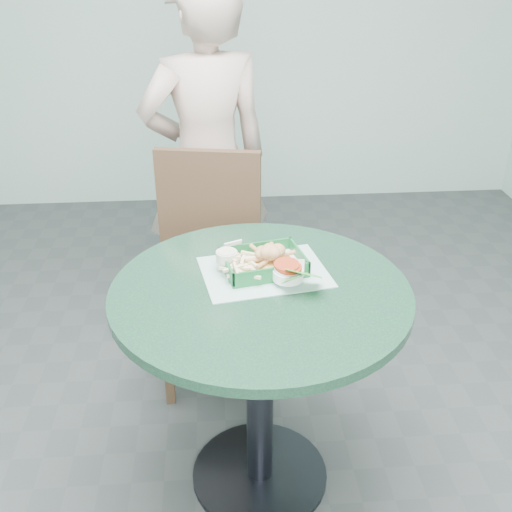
{
  "coord_description": "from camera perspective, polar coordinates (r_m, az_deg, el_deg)",
  "views": [
    {
      "loc": [
        -0.13,
        -1.47,
        1.67
      ],
      "look_at": [
        -0.01,
        0.1,
        0.82
      ],
      "focal_mm": 42.0,
      "sensor_mm": 36.0,
      "label": 1
    }
  ],
  "objects": [
    {
      "name": "sauce_ramekin",
      "position": [
        1.82,
        -2.72,
        -0.19
      ],
      "size": [
        0.06,
        0.06,
        0.04
      ],
      "rotation": [
        0.0,
        0.0,
        -0.27
      ],
      "color": "silver",
      "rests_on": "food_basket"
    },
    {
      "name": "placemat",
      "position": [
        1.82,
        0.79,
        -2.08
      ],
      "size": [
        0.41,
        0.34,
        0.0
      ],
      "primitive_type": "cube",
      "rotation": [
        0.0,
        0.0,
        0.17
      ],
      "color": "#98C1B8",
      "rests_on": "cafe_table"
    },
    {
      "name": "dining_chair",
      "position": [
        2.43,
        -4.34,
        0.3
      ],
      "size": [
        0.42,
        0.42,
        0.93
      ],
      "rotation": [
        0.0,
        0.0,
        -0.18
      ],
      "color": "#3C271A",
      "rests_on": "floor"
    },
    {
      "name": "floor",
      "position": [
        2.23,
        0.35,
        -20.16
      ],
      "size": [
        4.0,
        5.0,
        0.02
      ],
      "primitive_type": "cube",
      "color": "#303335",
      "rests_on": "ground"
    },
    {
      "name": "fries_pile",
      "position": [
        1.79,
        -1.7,
        -1.22
      ],
      "size": [
        0.13,
        0.14,
        0.04
      ],
      "primitive_type": null,
      "rotation": [
        0.0,
        0.0,
        -0.31
      ],
      "color": "beige",
      "rests_on": "food_basket"
    },
    {
      "name": "cafe_table",
      "position": [
        1.84,
        0.4,
        -8.11
      ],
      "size": [
        0.88,
        0.88,
        0.75
      ],
      "color": "#22242A",
      "rests_on": "floor"
    },
    {
      "name": "crab_sandwich",
      "position": [
        1.8,
        1.28,
        -0.61
      ],
      "size": [
        0.13,
        0.13,
        0.08
      ],
      "rotation": [
        0.0,
        0.0,
        -0.43
      ],
      "color": "tan",
      "rests_on": "food_basket"
    },
    {
      "name": "diner_person",
      "position": [
        2.63,
        -4.7,
        9.45
      ],
      "size": [
        0.69,
        0.55,
        1.64
      ],
      "primitive_type": "imported",
      "rotation": [
        0.0,
        0.0,
        3.43
      ],
      "color": "#C19F91",
      "rests_on": "floor"
    },
    {
      "name": "garnish_cup",
      "position": [
        1.72,
        2.74,
        -2.35
      ],
      "size": [
        0.13,
        0.13,
        0.05
      ],
      "rotation": [
        0.0,
        0.0,
        0.01
      ],
      "color": "white",
      "rests_on": "food_basket"
    },
    {
      "name": "food_basket",
      "position": [
        1.82,
        0.7,
        -1.43
      ],
      "size": [
        0.24,
        0.17,
        0.05
      ],
      "rotation": [
        0.0,
        0.0,
        0.22
      ],
      "color": "#16612D",
      "rests_on": "placemat"
    }
  ]
}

